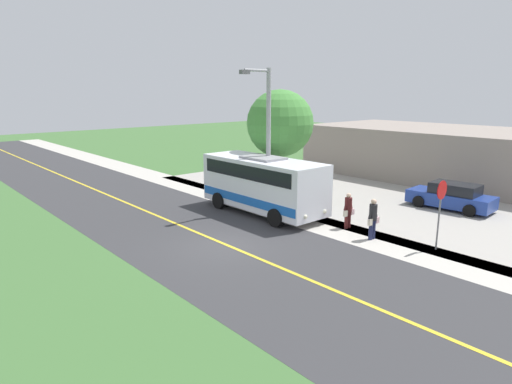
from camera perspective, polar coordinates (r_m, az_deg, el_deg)
ground_plane at (r=18.55m, az=-3.84°, el=-6.94°), size 120.00×120.00×0.00m
road_surface at (r=18.54m, az=-3.84°, el=-6.93°), size 8.00×100.00×0.01m
sidewalk at (r=21.93m, az=7.01°, el=-3.83°), size 2.40×100.00×0.01m
parking_lot_surface at (r=26.19m, az=22.60°, el=-1.97°), size 14.00×36.00×0.01m
road_centre_line at (r=18.54m, az=-3.84°, el=-6.91°), size 0.16×100.00×0.00m
shuttle_bus_front at (r=22.94m, az=0.92°, el=1.28°), size 2.74×7.38×3.02m
pedestrian_with_bags at (r=19.58m, az=15.01°, el=-3.24°), size 0.72×0.34×1.82m
pedestrian_waiting at (r=20.95m, az=11.94°, el=-2.24°), size 0.72×0.34×1.70m
stop_sign at (r=18.91m, az=22.94°, el=-1.35°), size 0.76×0.07×2.88m
street_light_pole at (r=22.85m, az=1.40°, el=7.53°), size 1.97×0.24×7.48m
parked_car_near at (r=26.23m, az=24.15°, el=-0.55°), size 2.21×4.50×1.45m
tree_curbside at (r=25.71m, az=3.16°, el=8.88°), size 3.89×3.89×6.44m
commercial_building at (r=35.97m, az=22.15°, el=4.87°), size 10.00×17.56×3.65m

